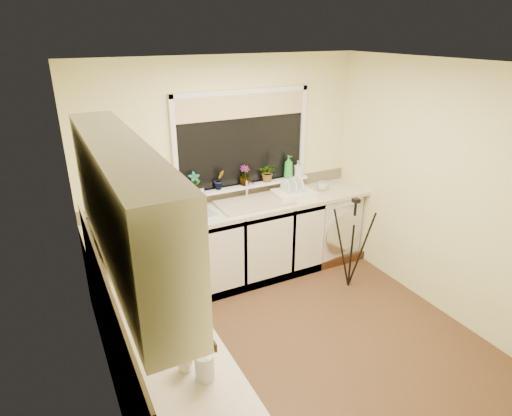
# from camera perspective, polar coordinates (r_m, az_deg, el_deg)

# --- Properties ---
(floor) EXTENTS (3.20, 3.20, 0.00)m
(floor) POSITION_cam_1_polar(r_m,az_deg,el_deg) (4.24, 4.90, -16.88)
(floor) COLOR #533821
(floor) RESTS_ON ground
(ceiling) EXTENTS (3.20, 3.20, 0.00)m
(ceiling) POSITION_cam_1_polar(r_m,az_deg,el_deg) (3.28, 6.39, 18.29)
(ceiling) COLOR white
(ceiling) RESTS_ON ground
(wall_back) EXTENTS (3.20, 0.00, 3.20)m
(wall_back) POSITION_cam_1_polar(r_m,az_deg,el_deg) (4.83, -4.01, 4.92)
(wall_back) COLOR #F0EAA0
(wall_back) RESTS_ON ground
(wall_front) EXTENTS (3.20, 0.00, 3.20)m
(wall_front) POSITION_cam_1_polar(r_m,az_deg,el_deg) (2.63, 23.79, -13.56)
(wall_front) COLOR #F0EAA0
(wall_front) RESTS_ON ground
(wall_left) EXTENTS (0.00, 3.00, 3.00)m
(wall_left) POSITION_cam_1_polar(r_m,az_deg,el_deg) (3.11, -20.41, -7.04)
(wall_left) COLOR #F0EAA0
(wall_left) RESTS_ON ground
(wall_right) EXTENTS (0.00, 3.00, 3.00)m
(wall_right) POSITION_cam_1_polar(r_m,az_deg,el_deg) (4.60, 22.67, 2.25)
(wall_right) COLOR #F0EAA0
(wall_right) RESTS_ON ground
(base_cabinet_back) EXTENTS (2.55, 0.60, 0.86)m
(base_cabinet_back) POSITION_cam_1_polar(r_m,az_deg,el_deg) (4.77, -5.91, -5.76)
(base_cabinet_back) COLOR silver
(base_cabinet_back) RESTS_ON floor
(base_cabinet_left) EXTENTS (0.54, 2.40, 0.86)m
(base_cabinet_left) POSITION_cam_1_polar(r_m,az_deg,el_deg) (3.36, -12.34, -20.27)
(base_cabinet_left) COLOR silver
(base_cabinet_left) RESTS_ON floor
(worktop_back) EXTENTS (3.20, 0.60, 0.04)m
(worktop_back) POSITION_cam_1_polar(r_m,az_deg,el_deg) (4.69, -2.44, -0.08)
(worktop_back) COLOR beige
(worktop_back) RESTS_ON base_cabinet_back
(worktop_left) EXTENTS (0.60, 2.40, 0.04)m
(worktop_left) POSITION_cam_1_polar(r_m,az_deg,el_deg) (3.08, -13.05, -14.10)
(worktop_left) COLOR beige
(worktop_left) RESTS_ON base_cabinet_left
(upper_cabinet) EXTENTS (0.28, 1.90, 0.70)m
(upper_cabinet) POSITION_cam_1_polar(r_m,az_deg,el_deg) (2.48, -17.12, 0.52)
(upper_cabinet) COLOR silver
(upper_cabinet) RESTS_ON wall_left
(splashback_left) EXTENTS (0.02, 2.40, 0.45)m
(splashback_left) POSITION_cam_1_polar(r_m,az_deg,el_deg) (2.91, -19.06, -11.40)
(splashback_left) COLOR beige
(splashback_left) RESTS_ON wall_left
(splashback_back) EXTENTS (3.20, 0.02, 0.14)m
(splashback_back) POSITION_cam_1_polar(r_m,az_deg,el_deg) (4.90, -3.87, 2.05)
(splashback_back) COLOR beige
(splashback_back) RESTS_ON wall_back
(window_glass) EXTENTS (1.50, 0.02, 1.00)m
(window_glass) POSITION_cam_1_polar(r_m,az_deg,el_deg) (4.81, -1.83, 8.91)
(window_glass) COLOR black
(window_glass) RESTS_ON wall_back
(window_blind) EXTENTS (1.50, 0.02, 0.25)m
(window_blind) POSITION_cam_1_polar(r_m,az_deg,el_deg) (4.71, -1.75, 13.28)
(window_blind) COLOR tan
(window_blind) RESTS_ON wall_back
(windowsill) EXTENTS (1.60, 0.14, 0.03)m
(windowsill) POSITION_cam_1_polar(r_m,az_deg,el_deg) (4.91, -1.48, 2.92)
(windowsill) COLOR white
(windowsill) RESTS_ON wall_back
(sink) EXTENTS (0.82, 0.46, 0.03)m
(sink) POSITION_cam_1_polar(r_m,az_deg,el_deg) (4.76, -0.26, 0.71)
(sink) COLOR tan
(sink) RESTS_ON worktop_back
(faucet) EXTENTS (0.03, 0.03, 0.24)m
(faucet) POSITION_cam_1_polar(r_m,az_deg,el_deg) (4.87, -1.22, 2.58)
(faucet) COLOR silver
(faucet) RESTS_ON worktop_back
(washing_machine) EXTENTS (0.69, 0.67, 0.88)m
(washing_machine) POSITION_cam_1_polar(r_m,az_deg,el_deg) (5.49, 9.25, -1.87)
(washing_machine) COLOR silver
(washing_machine) RESTS_ON floor
(laptop) EXTENTS (0.34, 0.33, 0.22)m
(laptop) POSITION_cam_1_polar(r_m,az_deg,el_deg) (4.54, -7.84, -0.01)
(laptop) COLOR #9999A1
(laptop) RESTS_ON worktop_back
(kettle) EXTENTS (0.17, 0.17, 0.22)m
(kettle) POSITION_cam_1_polar(r_m,az_deg,el_deg) (3.25, -13.71, -9.29)
(kettle) COLOR white
(kettle) RESTS_ON worktop_left
(dish_rack) EXTENTS (0.47, 0.37, 0.07)m
(dish_rack) POSITION_cam_1_polar(r_m,az_deg,el_deg) (4.98, 4.98, 1.87)
(dish_rack) COLOR white
(dish_rack) RESTS_ON worktop_back
(tripod) EXTENTS (0.59, 0.59, 1.05)m
(tripod) POSITION_cam_1_polar(r_m,az_deg,el_deg) (4.82, 12.55, -4.63)
(tripod) COLOR black
(tripod) RESTS_ON floor
(glass_jug) EXTENTS (0.11, 0.11, 0.16)m
(glass_jug) POSITION_cam_1_polar(r_m,az_deg,el_deg) (2.54, -6.78, -20.04)
(glass_jug) COLOR silver
(glass_jug) RESTS_ON worktop_left
(steel_jar) EXTENTS (0.09, 0.09, 0.12)m
(steel_jar) POSITION_cam_1_polar(r_m,az_deg,el_deg) (2.95, -12.65, -14.01)
(steel_jar) COLOR silver
(steel_jar) RESTS_ON worktop_left
(microwave) EXTENTS (0.61, 0.71, 0.33)m
(microwave) POSITION_cam_1_polar(r_m,az_deg,el_deg) (3.78, -16.41, -3.81)
(microwave) COLOR white
(microwave) RESTS_ON worktop_left
(plant_a) EXTENTS (0.14, 0.10, 0.25)m
(plant_a) POSITION_cam_1_polar(r_m,az_deg,el_deg) (4.62, -8.08, 3.24)
(plant_a) COLOR #999999
(plant_a) RESTS_ON windowsill
(plant_b) EXTENTS (0.13, 0.11, 0.22)m
(plant_b) POSITION_cam_1_polar(r_m,az_deg,el_deg) (4.75, -4.88, 3.73)
(plant_b) COLOR #999999
(plant_b) RESTS_ON windowsill
(plant_c) EXTENTS (0.15, 0.15, 0.23)m
(plant_c) POSITION_cam_1_polar(r_m,az_deg,el_deg) (4.86, -1.51, 4.33)
(plant_c) COLOR #999999
(plant_c) RESTS_ON windowsill
(plant_d) EXTENTS (0.25, 0.24, 0.22)m
(plant_d) POSITION_cam_1_polar(r_m,az_deg,el_deg) (4.98, 1.58, 4.73)
(plant_d) COLOR #999999
(plant_d) RESTS_ON windowsill
(soap_bottle_green) EXTENTS (0.13, 0.13, 0.27)m
(soap_bottle_green) POSITION_cam_1_polar(r_m,az_deg,el_deg) (5.11, 4.31, 5.45)
(soap_bottle_green) COLOR green
(soap_bottle_green) RESTS_ON windowsill
(soap_bottle_clear) EXTENTS (0.10, 0.11, 0.19)m
(soap_bottle_clear) POSITION_cam_1_polar(r_m,az_deg,el_deg) (5.20, 5.55, 5.22)
(soap_bottle_clear) COLOR #999999
(soap_bottle_clear) RESTS_ON windowsill
(cup_back) EXTENTS (0.14, 0.14, 0.10)m
(cup_back) POSITION_cam_1_polar(r_m,az_deg,el_deg) (5.21, 8.75, 2.86)
(cup_back) COLOR beige
(cup_back) RESTS_ON worktop_back
(cup_left) EXTENTS (0.13, 0.13, 0.10)m
(cup_left) POSITION_cam_1_polar(r_m,az_deg,el_deg) (2.62, -9.41, -19.55)
(cup_left) COLOR beige
(cup_left) RESTS_ON worktop_left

